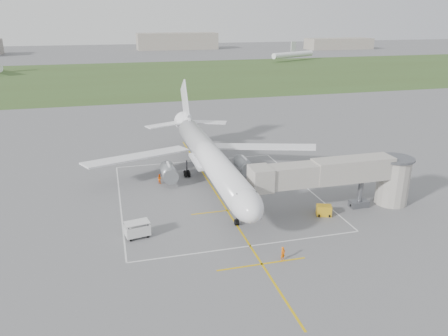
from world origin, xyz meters
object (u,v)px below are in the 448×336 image
object	(u,v)px
ramp_worker_nose	(283,254)
baggage_cart	(137,229)
jet_bridge	(347,176)
ramp_worker_wing	(160,179)
gpu_unit	(324,211)
airliner	(209,156)

from	to	relation	value
ramp_worker_nose	baggage_cart	bearing A→B (deg)	125.74
jet_bridge	ramp_worker_nose	bearing A→B (deg)	-142.09
jet_bridge	baggage_cart	bearing A→B (deg)	-178.00
ramp_worker_wing	baggage_cart	bearing A→B (deg)	128.03
gpu_unit	baggage_cart	bearing A→B (deg)	-161.30
gpu_unit	ramp_worker_wing	size ratio (longest dim) A/B	1.44
jet_bridge	gpu_unit	size ratio (longest dim) A/B	10.49
jet_bridge	gpu_unit	xyz separation A→B (m)	(-3.74, -1.28, -4.03)
baggage_cart	ramp_worker_nose	bearing A→B (deg)	-42.32
airliner	ramp_worker_wing	world-z (taller)	airliner
jet_bridge	gpu_unit	world-z (taller)	jet_bridge
ramp_worker_wing	gpu_unit	bearing A→B (deg)	-167.81
baggage_cart	ramp_worker_nose	size ratio (longest dim) A/B	1.92
baggage_cart	ramp_worker_nose	distance (m)	17.52
jet_bridge	airliner	bearing A→B (deg)	137.81
jet_bridge	baggage_cart	xyz separation A→B (m)	(-28.08, -0.98, -3.73)
ramp_worker_wing	ramp_worker_nose	bearing A→B (deg)	164.53
airliner	jet_bridge	size ratio (longest dim) A/B	2.00
ramp_worker_wing	airliner	bearing A→B (deg)	-139.41
jet_bridge	ramp_worker_wing	world-z (taller)	jet_bridge
ramp_worker_nose	airliner	bearing A→B (deg)	73.71
airliner	gpu_unit	world-z (taller)	airliner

